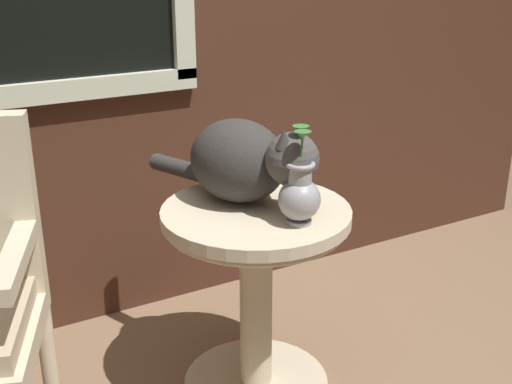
# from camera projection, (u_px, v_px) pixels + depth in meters

# --- Properties ---
(wicker_side_table) EXTENTS (0.54, 0.54, 0.61)m
(wicker_side_table) POSITION_uv_depth(u_px,v_px,m) (256.00, 272.00, 1.93)
(wicker_side_table) COLOR beige
(wicker_side_table) RESTS_ON ground_plane
(cat) EXTENTS (0.33, 0.57, 0.25)m
(cat) POSITION_uv_depth(u_px,v_px,m) (244.00, 160.00, 1.86)
(cat) COLOR #33302D
(cat) RESTS_ON wicker_side_table
(pewter_vase_with_ivy) EXTENTS (0.11, 0.11, 0.26)m
(pewter_vase_with_ivy) POSITION_uv_depth(u_px,v_px,m) (300.00, 193.00, 1.73)
(pewter_vase_with_ivy) COLOR #99999E
(pewter_vase_with_ivy) RESTS_ON wicker_side_table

